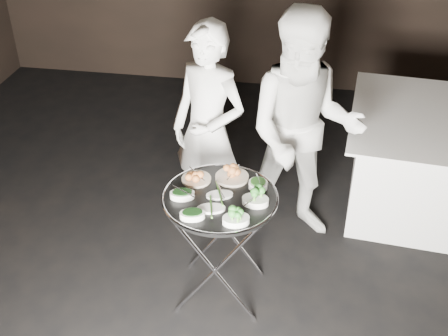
% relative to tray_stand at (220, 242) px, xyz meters
% --- Properties ---
extents(floor, '(6.00, 7.00, 0.05)m').
position_rel_tray_stand_xyz_m(floor, '(-0.21, -0.05, -0.48)').
color(floor, black).
rests_on(floor, ground).
extents(tray_stand, '(0.56, 0.47, 0.82)m').
position_rel_tray_stand_xyz_m(tray_stand, '(0.00, 0.00, 0.00)').
color(tray_stand, silver).
rests_on(tray_stand, floor).
extents(serving_tray, '(0.73, 0.73, 0.04)m').
position_rel_tray_stand_xyz_m(serving_tray, '(0.00, 0.00, 0.37)').
color(serving_tray, black).
rests_on(serving_tray, tray_stand).
extents(potato_plate_a, '(0.19, 0.19, 0.07)m').
position_rel_tray_stand_xyz_m(potato_plate_a, '(-0.18, 0.15, 0.41)').
color(potato_plate_a, beige).
rests_on(potato_plate_a, serving_tray).
extents(potato_plate_b, '(0.22, 0.22, 0.08)m').
position_rel_tray_stand_xyz_m(potato_plate_b, '(0.04, 0.21, 0.41)').
color(potato_plate_b, beige).
rests_on(potato_plate_b, serving_tray).
extents(greens_bowl, '(0.12, 0.12, 0.07)m').
position_rel_tray_stand_xyz_m(greens_bowl, '(0.22, 0.13, 0.41)').
color(greens_bowl, silver).
rests_on(greens_bowl, serving_tray).
extents(asparagus_plate_a, '(0.19, 0.14, 0.03)m').
position_rel_tray_stand_xyz_m(asparagus_plate_a, '(-0.00, 0.00, 0.39)').
color(asparagus_plate_a, silver).
rests_on(asparagus_plate_a, serving_tray).
extents(asparagus_plate_b, '(0.19, 0.13, 0.04)m').
position_rel_tray_stand_xyz_m(asparagus_plate_b, '(-0.03, -0.14, 0.39)').
color(asparagus_plate_b, silver).
rests_on(asparagus_plate_b, serving_tray).
extents(spinach_bowl_a, '(0.17, 0.13, 0.06)m').
position_rel_tray_stand_xyz_m(spinach_bowl_a, '(-0.23, -0.05, 0.40)').
color(spinach_bowl_a, silver).
rests_on(spinach_bowl_a, serving_tray).
extents(spinach_bowl_b, '(0.17, 0.13, 0.06)m').
position_rel_tray_stand_xyz_m(spinach_bowl_b, '(-0.13, -0.23, 0.40)').
color(spinach_bowl_b, silver).
rests_on(spinach_bowl_b, serving_tray).
extents(broccoli_bowl_a, '(0.17, 0.12, 0.07)m').
position_rel_tray_stand_xyz_m(broccoli_bowl_a, '(0.22, -0.04, 0.41)').
color(broccoli_bowl_a, silver).
rests_on(broccoli_bowl_a, serving_tray).
extents(broccoli_bowl_b, '(0.19, 0.15, 0.07)m').
position_rel_tray_stand_xyz_m(broccoli_bowl_b, '(0.13, -0.24, 0.41)').
color(broccoli_bowl_b, silver).
rests_on(broccoli_bowl_b, serving_tray).
extents(serving_utensils, '(0.58, 0.43, 0.01)m').
position_rel_tray_stand_xyz_m(serving_utensils, '(0.02, 0.07, 0.42)').
color(serving_utensils, silver).
rests_on(serving_utensils, serving_tray).
extents(waiter_left, '(0.72, 0.61, 1.67)m').
position_rel_tray_stand_xyz_m(waiter_left, '(-0.22, 0.78, 0.38)').
color(waiter_left, white).
rests_on(waiter_left, floor).
extents(waiter_right, '(0.93, 0.75, 1.81)m').
position_rel_tray_stand_xyz_m(waiter_right, '(0.47, 0.78, 0.44)').
color(waiter_right, white).
rests_on(waiter_right, floor).
extents(dining_table, '(1.44, 1.44, 0.82)m').
position_rel_tray_stand_xyz_m(dining_table, '(1.56, 1.31, -0.05)').
color(dining_table, white).
rests_on(dining_table, floor).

